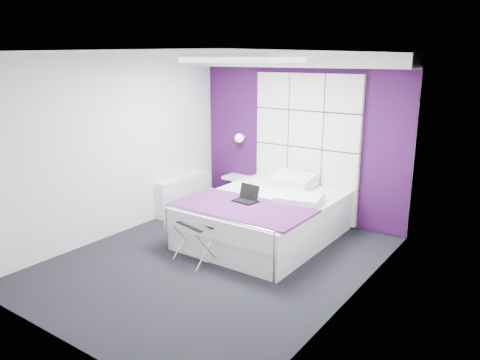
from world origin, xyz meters
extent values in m
plane|color=black|center=(0.00, 0.00, 0.00)|extent=(4.40, 4.40, 0.00)
plane|color=white|center=(0.00, 0.00, 2.60)|extent=(4.40, 4.40, 0.00)
plane|color=silver|center=(0.00, 2.20, 1.30)|extent=(3.60, 0.00, 3.60)
plane|color=silver|center=(-1.80, 0.00, 1.30)|extent=(0.00, 4.40, 4.40)
plane|color=silver|center=(1.80, 0.00, 1.30)|extent=(0.00, 4.40, 4.40)
cube|color=#350E3D|center=(0.00, 2.19, 1.30)|extent=(3.58, 0.02, 2.58)
cube|color=white|center=(0.00, 1.95, 2.50)|extent=(3.58, 0.50, 0.20)
sphere|color=white|center=(-1.05, 2.06, 1.22)|extent=(0.15, 0.15, 0.15)
cube|color=white|center=(-1.69, 1.30, 0.30)|extent=(0.22, 1.20, 0.60)
cube|color=white|center=(0.10, 1.01, 0.16)|extent=(1.75, 2.18, 0.33)
cube|color=white|center=(0.10, 1.01, 0.46)|extent=(1.79, 2.22, 0.27)
cube|color=#461347|center=(0.10, 0.46, 0.62)|extent=(1.85, 0.98, 0.03)
cube|color=white|center=(-1.10, 2.02, 0.52)|extent=(0.42, 0.33, 0.05)
cube|color=black|center=(-0.20, -0.15, 0.49)|extent=(0.51, 0.37, 0.01)
cube|color=black|center=(0.02, 0.66, 0.64)|extent=(0.32, 0.22, 0.02)
cube|color=black|center=(0.02, 0.77, 0.76)|extent=(0.32, 0.01, 0.21)
camera|label=1|loc=(3.48, -4.37, 2.56)|focal=35.00mm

